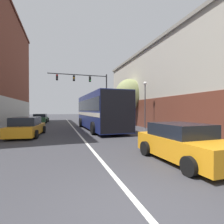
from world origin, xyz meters
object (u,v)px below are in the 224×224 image
Objects in this scene: hatchback_foreground at (184,143)px; parked_car_left_mid at (27,127)px; street_lamp at (145,101)px; traffic_signal_gantry at (89,86)px; parked_car_left_near at (41,118)px; bus at (100,110)px; street_tree_near at (129,95)px.

parked_car_left_mid reaches higher than hatchback_foreground.
hatchback_foreground is at bearing -109.85° from street_lamp.
traffic_signal_gantry is at bearing -24.20° from parked_car_left_mid.
hatchback_foreground reaches higher than parked_car_left_near.
hatchback_foreground is 0.87× the size of street_lamp.
parked_car_left_mid is 13.81m from traffic_signal_gantry.
street_lamp is (3.48, 9.65, 2.14)m from hatchback_foreground.
bus is 10.99m from hatchback_foreground.
bus is at bearing -149.14° from parked_car_left_near.
parked_car_left_near is 13.85m from street_tree_near.
parked_car_left_near is at bearing 15.19° from hatchback_foreground.
street_tree_near is (0.52, 5.08, 0.97)m from street_lamp.
street_lamp is at bearing -95.81° from street_tree_near.
traffic_signal_gantry is 1.82× the size of street_lamp.
traffic_signal_gantry is at bearing -1.35° from hatchback_foreground.
parked_car_left_near is 0.97× the size of street_lamp.
street_tree_near is (4.25, -5.05, -1.58)m from traffic_signal_gantry.
street_tree_near reaches higher than parked_car_left_near.
parked_car_left_near is (-6.34, 11.64, -1.24)m from bus.
parked_car_left_near is 16.76m from street_lamp.
traffic_signal_gantry is at bearing -109.94° from parked_car_left_near.
parked_car_left_near is (-7.01, 22.54, -0.02)m from hatchback_foreground.
traffic_signal_gantry is at bearing 110.26° from street_lamp.
parked_car_left_mid is at bearing 110.49° from bus.
parked_car_left_mid is 12.74m from street_tree_near.
street_lamp is at bearing -108.36° from bus.
bus is 4.44m from street_lamp.
street_tree_near is at bearing -17.28° from hatchback_foreground.
traffic_signal_gantry is 11.09m from street_lamp.
street_lamp is at bearing -138.55° from parked_car_left_near.
hatchback_foreground is at bearing -136.61° from parked_car_left_mid.
street_tree_near is at bearing -52.32° from bus.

